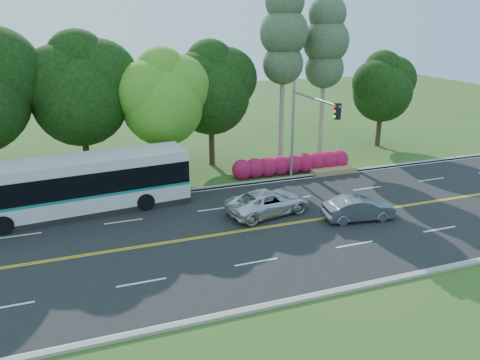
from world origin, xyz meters
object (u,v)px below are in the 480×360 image
object	(u,v)px
traffic_signal	(306,121)
transit_bus	(78,186)
suv	(268,202)
sedan	(359,208)

from	to	relation	value
traffic_signal	transit_bus	world-z (taller)	traffic_signal
traffic_signal	suv	world-z (taller)	traffic_signal
sedan	suv	bearing A→B (deg)	67.68
sedan	suv	distance (m)	5.31
suv	traffic_signal	bearing A→B (deg)	-60.09
traffic_signal	transit_bus	size ratio (longest dim) A/B	0.53
traffic_signal	sedan	world-z (taller)	traffic_signal
sedan	transit_bus	bearing A→B (deg)	74.19
transit_bus	sedan	size ratio (longest dim) A/B	3.15
transit_bus	sedan	bearing A→B (deg)	-28.83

